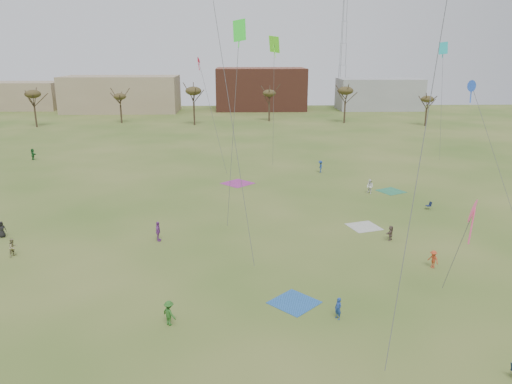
{
  "coord_description": "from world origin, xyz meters",
  "views": [
    {
      "loc": [
        -1.3,
        -27.14,
        16.9
      ],
      "look_at": [
        0.0,
        12.0,
        5.5
      ],
      "focal_mm": 34.15,
      "sensor_mm": 36.0,
      "label": 1
    }
  ],
  "objects_px": {
    "flyer_near_center": "(169,313)",
    "radio_tower": "(343,43)",
    "camp_chair_right": "(428,207)",
    "flyer_near_right": "(338,308)"
  },
  "relations": [
    {
      "from": "flyer_near_center",
      "to": "camp_chair_right",
      "type": "relative_size",
      "value": 1.92
    },
    {
      "from": "camp_chair_right",
      "to": "radio_tower",
      "type": "xyz_separation_m",
      "value": [
        10.53,
        101.64,
        18.95
      ]
    },
    {
      "from": "flyer_near_center",
      "to": "radio_tower",
      "type": "distance_m",
      "value": 130.78
    },
    {
      "from": "flyer_near_center",
      "to": "radio_tower",
      "type": "xyz_separation_m",
      "value": [
        35.92,
        124.4,
        18.37
      ]
    },
    {
      "from": "radio_tower",
      "to": "camp_chair_right",
      "type": "bearing_deg",
      "value": -95.91
    },
    {
      "from": "flyer_near_right",
      "to": "radio_tower",
      "type": "relative_size",
      "value": 0.04
    },
    {
      "from": "flyer_near_center",
      "to": "camp_chair_right",
      "type": "xyz_separation_m",
      "value": [
        25.39,
        22.76,
        -0.58
      ]
    },
    {
      "from": "flyer_near_right",
      "to": "radio_tower",
      "type": "distance_m",
      "value": 127.87
    },
    {
      "from": "flyer_near_right",
      "to": "radio_tower",
      "type": "xyz_separation_m",
      "value": [
        25.0,
        124.03,
        18.46
      ]
    },
    {
      "from": "flyer_near_center",
      "to": "radio_tower",
      "type": "bearing_deg",
      "value": -64.31
    }
  ]
}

